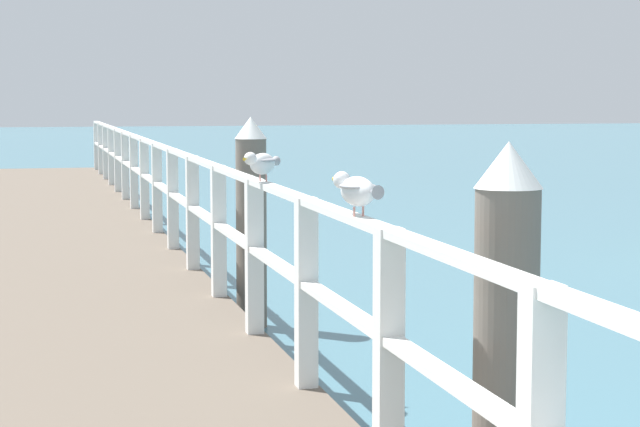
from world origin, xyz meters
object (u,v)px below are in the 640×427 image
Objects in this scene: dock_piling_near at (505,364)px; dock_piling_far at (251,222)px; seagull_foreground at (357,189)px; seagull_background at (262,163)px.

dock_piling_near and dock_piling_far have the same top height.
seagull_foreground is (-0.38, 1.00, 0.68)m from dock_piling_near.
seagull_background is (-0.00, 2.41, 0.00)m from seagull_foreground.
seagull_background is at bearing 96.45° from dock_piling_near.
dock_piling_near is 4.86× the size of seagull_background.
dock_piling_near is 3.50m from seagull_background.
seagull_background is at bearing 78.38° from seagull_foreground.
dock_piling_near reaches higher than seagull_background.
dock_piling_near is 5.85m from dock_piling_far.
dock_piling_far reaches higher than seagull_foreground.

